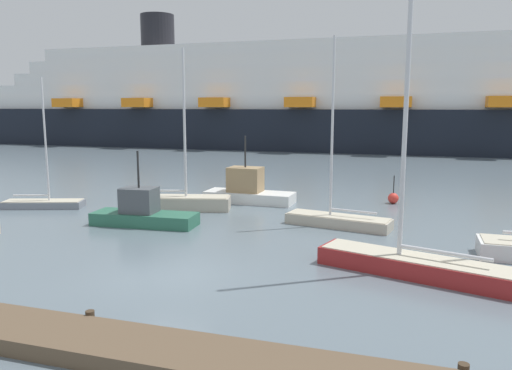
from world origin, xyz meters
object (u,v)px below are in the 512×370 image
object	(u,v)px
sailboat_1	(414,258)
cruise_ship	(271,104)
sailboat_0	(178,201)
sailboat_4	(338,218)
sailboat_2	(43,202)
fishing_boat_1	(143,213)
channel_buoy_2	(393,198)
fishing_boat_0	(248,190)

from	to	relation	value
sailboat_1	cruise_ship	xyz separation A→B (m)	(-19.84, 52.24, 5.71)
sailboat_0	sailboat_4	distance (m)	9.52
sailboat_0	cruise_ship	world-z (taller)	cruise_ship
sailboat_2	cruise_ship	distance (m)	46.73
fishing_boat_1	sailboat_0	bearing A→B (deg)	-94.19
fishing_boat_1	channel_buoy_2	bearing A→B (deg)	-145.05
sailboat_2	fishing_boat_0	distance (m)	12.23
sailboat_4	fishing_boat_1	world-z (taller)	sailboat_4
sailboat_0	sailboat_2	xyz separation A→B (m)	(-7.89, -1.83, -0.17)
sailboat_4	fishing_boat_0	xyz separation A→B (m)	(-6.26, 4.67, 0.34)
fishing_boat_1	fishing_boat_0	bearing A→B (deg)	-117.51
sailboat_1	fishing_boat_0	bearing A→B (deg)	-31.55
sailboat_2	sailboat_4	size ratio (longest dim) A/B	0.82
sailboat_4	fishing_boat_1	xyz separation A→B (m)	(-9.45, -2.61, 0.21)
sailboat_1	fishing_boat_1	distance (m)	13.58
cruise_ship	sailboat_0	bearing A→B (deg)	-80.84
cruise_ship	sailboat_1	bearing A→B (deg)	-68.77
sailboat_0	fishing_boat_0	distance (m)	4.62
sailboat_0	cruise_ship	distance (m)	45.39
sailboat_4	sailboat_1	bearing A→B (deg)	130.24
sailboat_0	fishing_boat_0	bearing A→B (deg)	31.87
cruise_ship	fishing_boat_0	bearing A→B (deg)	-75.91
channel_buoy_2	sailboat_4	bearing A→B (deg)	-109.34
fishing_boat_0	cruise_ship	world-z (taller)	cruise_ship
sailboat_1	fishing_boat_1	world-z (taller)	sailboat_1
sailboat_0	fishing_boat_0	world-z (taller)	sailboat_0
channel_buoy_2	sailboat_0	bearing A→B (deg)	-154.56
cruise_ship	sailboat_2	bearing A→B (deg)	-90.88
fishing_boat_0	channel_buoy_2	world-z (taller)	fishing_boat_0
fishing_boat_0	cruise_ship	size ratio (longest dim) A/B	0.06
sailboat_2	sailboat_1	bearing A→B (deg)	-34.09
fishing_boat_1	channel_buoy_2	xyz separation A→B (m)	(11.89, 9.57, -0.30)
channel_buoy_2	sailboat_2	bearing A→B (deg)	-159.27
sailboat_0	fishing_boat_1	xyz separation A→B (m)	(-0.02, -3.93, 0.13)
sailboat_4	fishing_boat_1	distance (m)	9.81
sailboat_1	fishing_boat_0	xyz separation A→B (m)	(-9.84, 11.11, 0.15)
sailboat_4	sailboat_0	bearing A→B (deg)	3.23
sailboat_0	fishing_boat_0	xyz separation A→B (m)	(3.17, 3.36, 0.26)
sailboat_2	sailboat_0	bearing A→B (deg)	-5.22
sailboat_2	channel_buoy_2	distance (m)	21.14
sailboat_4	fishing_boat_0	bearing A→B (deg)	-25.57
fishing_boat_1	channel_buoy_2	distance (m)	15.27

